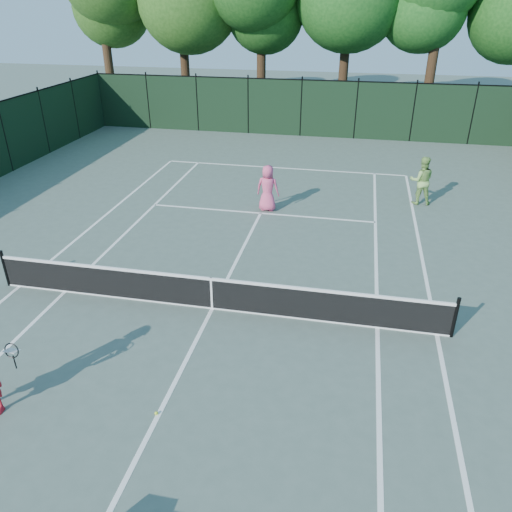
# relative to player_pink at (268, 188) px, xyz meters

# --- Properties ---
(ground) EXTENTS (90.00, 90.00, 0.00)m
(ground) POSITION_rel_player_pink_xyz_m (-0.19, -6.77, -0.85)
(ground) COLOR #4D5D53
(ground) RESTS_ON ground
(sideline_doubles_left) EXTENTS (0.10, 23.77, 0.01)m
(sideline_doubles_left) POSITION_rel_player_pink_xyz_m (-5.67, -6.77, -0.85)
(sideline_doubles_left) COLOR white
(sideline_doubles_left) RESTS_ON ground
(sideline_doubles_right) EXTENTS (0.10, 23.77, 0.01)m
(sideline_doubles_right) POSITION_rel_player_pink_xyz_m (5.30, -6.77, -0.85)
(sideline_doubles_right) COLOR white
(sideline_doubles_right) RESTS_ON ground
(sideline_singles_left) EXTENTS (0.10, 23.77, 0.01)m
(sideline_singles_left) POSITION_rel_player_pink_xyz_m (-4.30, -6.77, -0.85)
(sideline_singles_left) COLOR white
(sideline_singles_left) RESTS_ON ground
(sideline_singles_right) EXTENTS (0.10, 23.77, 0.01)m
(sideline_singles_right) POSITION_rel_player_pink_xyz_m (3.93, -6.77, -0.85)
(sideline_singles_right) COLOR white
(sideline_singles_right) RESTS_ON ground
(baseline_far) EXTENTS (10.97, 0.10, 0.01)m
(baseline_far) POSITION_rel_player_pink_xyz_m (-0.19, 5.12, -0.85)
(baseline_far) COLOR white
(baseline_far) RESTS_ON ground
(service_line_far) EXTENTS (8.23, 0.10, 0.01)m
(service_line_far) POSITION_rel_player_pink_xyz_m (-0.19, -0.37, -0.85)
(service_line_far) COLOR white
(service_line_far) RESTS_ON ground
(center_service_line) EXTENTS (0.10, 12.80, 0.01)m
(center_service_line) POSITION_rel_player_pink_xyz_m (-0.19, -6.77, -0.85)
(center_service_line) COLOR white
(center_service_line) RESTS_ON ground
(tennis_net) EXTENTS (11.69, 0.09, 1.06)m
(tennis_net) POSITION_rel_player_pink_xyz_m (-0.19, -6.77, -0.37)
(tennis_net) COLOR black
(tennis_net) RESTS_ON ground
(fence_far) EXTENTS (24.00, 0.05, 3.00)m
(fence_far) POSITION_rel_player_pink_xyz_m (-0.19, 11.23, 0.65)
(fence_far) COLOR black
(fence_far) RESTS_ON ground
(player_pink) EXTENTS (0.86, 0.59, 1.70)m
(player_pink) POSITION_rel_player_pink_xyz_m (0.00, 0.00, 0.00)
(player_pink) COLOR #E04F7C
(player_pink) RESTS_ON ground
(player_green) EXTENTS (0.94, 0.76, 1.83)m
(player_green) POSITION_rel_player_pink_xyz_m (5.54, 1.82, 0.06)
(player_green) COLOR #89B95C
(player_green) RESTS_ON ground
(loose_ball_midcourt) EXTENTS (0.07, 0.07, 0.07)m
(loose_ball_midcourt) POSITION_rel_player_pink_xyz_m (-0.23, -10.47, -0.82)
(loose_ball_midcourt) COLOR #C9E42E
(loose_ball_midcourt) RESTS_ON ground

